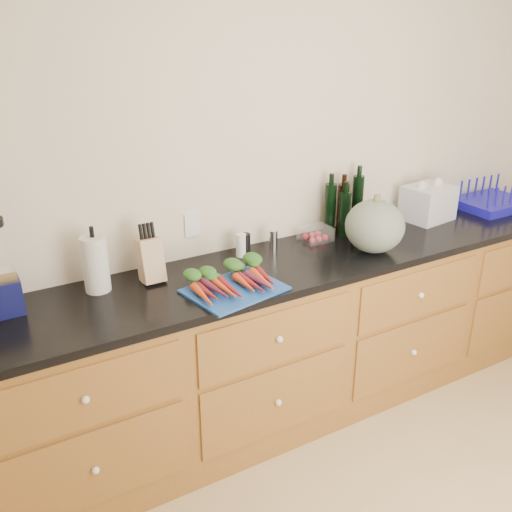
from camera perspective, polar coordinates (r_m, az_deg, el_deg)
wall_back at (r=3.18m, az=3.21°, el=8.19°), size 4.10×0.05×2.60m
cabinets at (r=3.26m, az=6.05°, el=-7.74°), size 3.60×0.64×0.90m
countertop at (r=3.05m, az=6.37°, el=-0.12°), size 3.64×0.62×0.04m
cutting_board at (r=2.63m, az=-2.15°, el=-3.37°), size 0.47×0.39×0.01m
carrots at (r=2.65m, az=-2.62°, el=-2.42°), size 0.40×0.30×0.06m
squash at (r=3.08m, az=11.79°, el=2.94°), size 0.31×0.31×0.28m
paper_towel at (r=2.68m, az=-15.75°, el=-0.78°), size 0.12×0.12×0.26m
knife_block at (r=2.74m, az=-10.52°, el=-0.38°), size 0.10×0.10×0.21m
grinder_salt at (r=2.97m, az=-1.51°, el=1.07°), size 0.05×0.05×0.12m
grinder_pepper at (r=2.99m, az=-1.03°, el=1.15°), size 0.05×0.05×0.12m
canister_chrome at (r=3.07m, az=1.73°, el=1.64°), size 0.05×0.05×0.11m
tomato_box at (r=3.21m, az=5.97°, el=2.20°), size 0.17×0.13×0.08m
bottles at (r=3.33m, az=8.78°, el=4.78°), size 0.26×0.13×0.32m
grocery_bag at (r=3.66m, az=16.82°, el=5.10°), size 0.31×0.26×0.21m
dish_rack at (r=4.06m, az=22.49°, el=5.10°), size 0.44×0.35×0.18m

